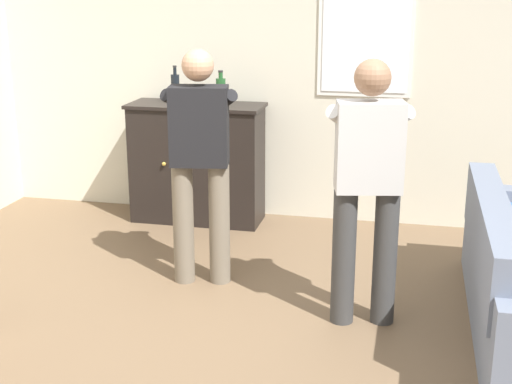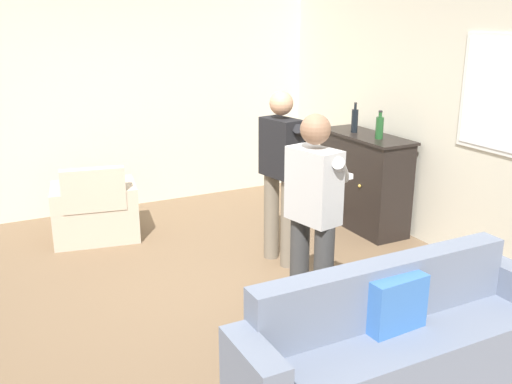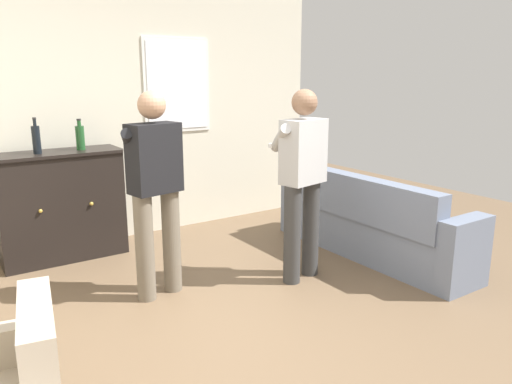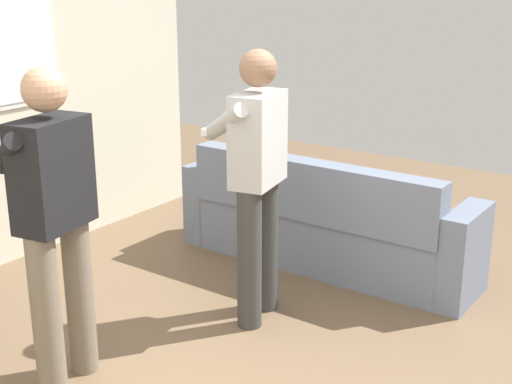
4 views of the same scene
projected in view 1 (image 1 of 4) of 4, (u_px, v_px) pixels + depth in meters
name	position (u px, v px, depth m)	size (l,w,h in m)	color
ground	(189.00, 346.00, 4.29)	(10.40, 10.40, 0.00)	brown
wall_back_with_window	(277.00, 63.00, 6.38)	(5.20, 0.15, 2.80)	beige
sideboard_cabinet	(197.00, 163.00, 6.43)	(1.20, 0.49, 1.07)	black
bottle_wine_green	(221.00, 91.00, 6.18)	(0.08, 0.08, 0.30)	#1E4C23
bottle_liquor_amber	(175.00, 88.00, 6.23)	(0.07, 0.07, 0.34)	black
person_standing_left	(200.00, 156.00, 4.98)	(0.55, 0.51, 1.68)	#6B6051
person_standing_right	(368.00, 181.00, 4.36)	(0.55, 0.51, 1.68)	#383838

